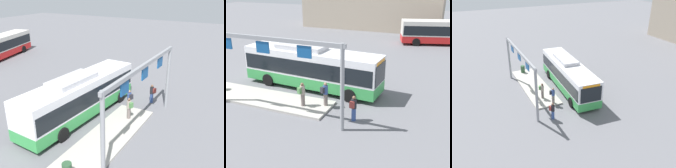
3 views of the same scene
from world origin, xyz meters
The scene contains 9 objects.
ground_plane centered at (0.00, 0.00, 0.00)m, with size 120.00×120.00×0.00m, color slate.
platform_curb centered at (-2.02, -3.41, 0.08)m, with size 10.00×2.80×0.16m, color #B2ADA3.
bus_main centered at (-0.01, 0.00, 1.81)m, with size 11.47×3.27×3.46m.
bus_background_left centered at (8.97, 19.96, 1.78)m, with size 11.23×5.41×3.10m.
person_boarding centered at (4.94, -3.94, 0.89)m, with size 0.39×0.56×1.67m.
person_waiting_near centered at (1.13, -3.55, 1.05)m, with size 0.49×0.60×1.67m.
person_waiting_mid centered at (2.54, -2.92, 1.05)m, with size 0.52×0.60×1.67m.
platform_sign_gantry centered at (-0.41, -5.28, 3.82)m, with size 10.64×0.24×5.20m.
station_building centered at (-3.31, 29.01, 3.85)m, with size 23.01×8.00×7.71m, color tan.
Camera 2 is at (9.95, -18.54, 8.49)m, focal length 44.61 mm.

